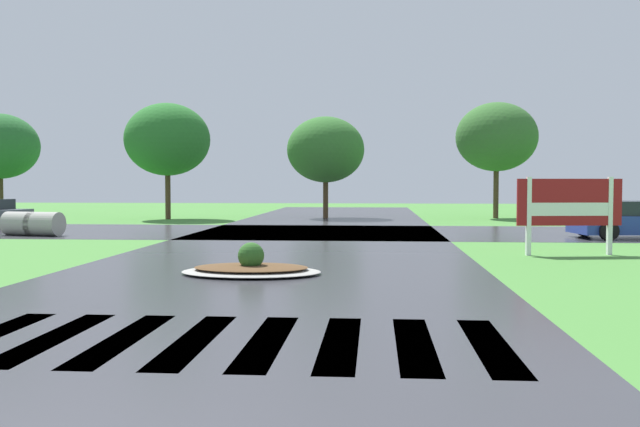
{
  "coord_description": "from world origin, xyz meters",
  "views": [
    {
      "loc": [
        2.22,
        -4.52,
        1.96
      ],
      "look_at": [
        0.84,
        13.22,
        1.16
      ],
      "focal_mm": 39.75,
      "sensor_mm": 36.0,
      "label": 1
    }
  ],
  "objects_px": {
    "median_island": "(251,268)",
    "car_white_sedan": "(637,221)",
    "estate_billboard": "(569,205)",
    "drainage_pipe_stack": "(33,224)"
  },
  "relations": [
    {
      "from": "car_white_sedan",
      "to": "estate_billboard",
      "type": "bearing_deg",
      "value": -129.82
    },
    {
      "from": "estate_billboard",
      "to": "median_island",
      "type": "bearing_deg",
      "value": 22.46
    },
    {
      "from": "estate_billboard",
      "to": "median_island",
      "type": "xyz_separation_m",
      "value": [
        -7.78,
        -4.57,
        -1.2
      ]
    },
    {
      "from": "median_island",
      "to": "car_white_sedan",
      "type": "xyz_separation_m",
      "value": [
        11.69,
        10.57,
        0.48
      ]
    },
    {
      "from": "estate_billboard",
      "to": "median_island",
      "type": "height_order",
      "value": "estate_billboard"
    },
    {
      "from": "estate_billboard",
      "to": "drainage_pipe_stack",
      "type": "height_order",
      "value": "estate_billboard"
    },
    {
      "from": "median_island",
      "to": "car_white_sedan",
      "type": "relative_size",
      "value": 0.64
    },
    {
      "from": "estate_billboard",
      "to": "drainage_pipe_stack",
      "type": "distance_m",
      "value": 18.49
    },
    {
      "from": "median_island",
      "to": "drainage_pipe_stack",
      "type": "relative_size",
      "value": 1.26
    },
    {
      "from": "car_white_sedan",
      "to": "drainage_pipe_stack",
      "type": "xyz_separation_m",
      "value": [
        -21.52,
        -0.44,
        -0.18
      ]
    }
  ]
}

